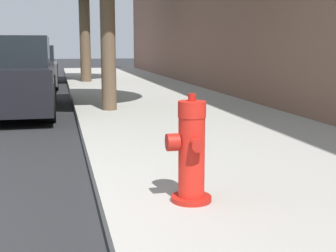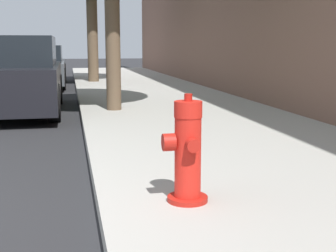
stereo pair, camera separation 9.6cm
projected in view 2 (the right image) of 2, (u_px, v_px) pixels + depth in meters
The scene contains 3 objects.
fire_hydrant at pixel (187, 153), 3.24m from camera, with size 0.32×0.33×0.76m.
parked_car_near at pixel (11, 77), 8.37m from camera, with size 1.73×3.81×1.37m.
parked_car_mid at pixel (33, 66), 13.83m from camera, with size 1.89×4.53×1.21m.
Camera 2 is at (1.93, -2.76, 1.22)m, focal length 50.00 mm.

